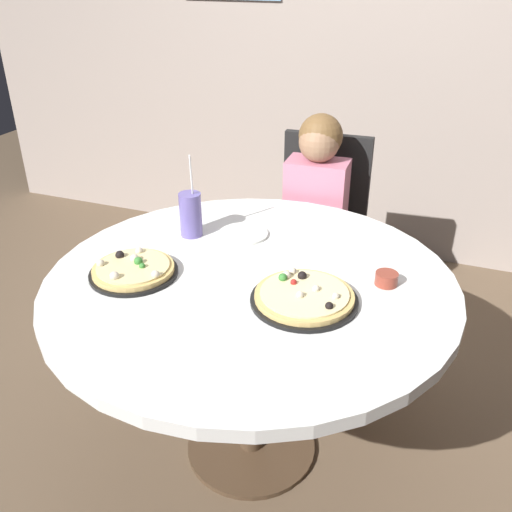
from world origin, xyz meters
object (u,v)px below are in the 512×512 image
(sauce_bowl, at_px, (386,279))
(pizza_cheese, at_px, (133,270))
(dining_table, at_px, (250,301))
(chair_wooden, at_px, (320,228))
(plate_small, at_px, (243,234))
(diner_child, at_px, (310,254))
(pizza_veggie, at_px, (304,297))
(soda_cup, at_px, (191,214))

(sauce_bowl, bearing_deg, pizza_cheese, -163.26)
(dining_table, xyz_separation_m, chair_wooden, (-0.00, 0.89, -0.13))
(dining_table, relative_size, plate_small, 7.22)
(diner_child, distance_m, pizza_veggie, 0.85)
(pizza_veggie, height_order, plate_small, pizza_veggie)
(pizza_veggie, bearing_deg, soda_cup, 151.01)
(soda_cup, bearing_deg, sauce_bowl, -7.75)
(dining_table, relative_size, sauce_bowl, 18.56)
(sauce_bowl, relative_size, plate_small, 0.39)
(chair_wooden, relative_size, pizza_cheese, 3.38)
(pizza_cheese, bearing_deg, plate_small, 60.84)
(diner_child, height_order, pizza_veggie, diner_child)
(chair_wooden, bearing_deg, diner_child, -87.81)
(pizza_veggie, bearing_deg, chair_wooden, 101.91)
(pizza_veggie, relative_size, plate_small, 1.76)
(soda_cup, height_order, plate_small, soda_cup)
(dining_table, distance_m, chair_wooden, 0.90)
(sauce_bowl, distance_m, plate_small, 0.57)
(chair_wooden, height_order, soda_cup, soda_cup)
(diner_child, bearing_deg, dining_table, -90.26)
(pizza_veggie, relative_size, sauce_bowl, 4.53)
(diner_child, height_order, pizza_cheese, diner_child)
(diner_child, xyz_separation_m, soda_cup, (-0.31, -0.50, 0.35))
(pizza_cheese, bearing_deg, diner_child, 66.66)
(soda_cup, relative_size, sauce_bowl, 4.39)
(diner_child, xyz_separation_m, plate_small, (-0.14, -0.43, 0.27))
(plate_small, bearing_deg, chair_wooden, 78.01)
(chair_wooden, bearing_deg, plate_small, -101.99)
(dining_table, xyz_separation_m, plate_small, (-0.13, 0.27, 0.09))
(dining_table, xyz_separation_m, pizza_veggie, (0.20, -0.08, 0.11))
(dining_table, xyz_separation_m, sauce_bowl, (0.41, 0.11, 0.11))
(dining_table, height_order, plate_small, plate_small)
(pizza_veggie, distance_m, soda_cup, 0.59)
(chair_wooden, bearing_deg, sauce_bowl, -62.12)
(diner_child, xyz_separation_m, pizza_veggie, (0.20, -0.78, 0.28))
(dining_table, bearing_deg, pizza_veggie, -20.97)
(pizza_cheese, relative_size, soda_cup, 0.91)
(chair_wooden, xyz_separation_m, pizza_cheese, (-0.35, -1.01, 0.24))
(soda_cup, xyz_separation_m, sauce_bowl, (0.72, -0.10, -0.06))
(plate_small, bearing_deg, sauce_bowl, -16.59)
(pizza_cheese, height_order, soda_cup, soda_cup)
(sauce_bowl, xyz_separation_m, plate_small, (-0.54, 0.16, -0.02))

